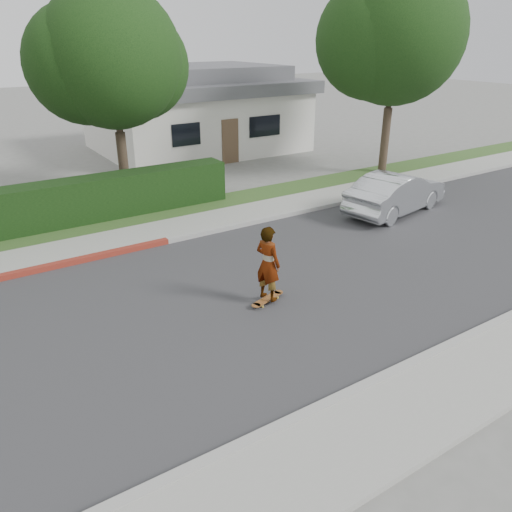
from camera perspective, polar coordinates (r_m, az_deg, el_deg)
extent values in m
plane|color=slate|center=(11.49, -6.45, -6.15)|extent=(120.00, 120.00, 0.00)
cube|color=#2D2D30|center=(11.49, -6.45, -6.13)|extent=(60.00, 8.00, 0.01)
cube|color=#9E9E99|center=(8.62, 6.59, -17.27)|extent=(60.00, 0.20, 0.15)
cube|color=gray|center=(8.15, 10.83, -20.68)|extent=(60.00, 1.60, 0.12)
cube|color=#9E9E99|center=(14.89, -13.64, 0.90)|extent=(60.00, 0.20, 0.15)
cube|color=gray|center=(15.69, -14.78, 1.92)|extent=(60.00, 1.60, 0.12)
cube|color=#2D4C1E|center=(17.14, -16.54, 3.55)|extent=(60.00, 1.60, 0.10)
cube|color=black|center=(16.99, -27.09, 4.20)|extent=(15.00, 1.00, 1.50)
cylinder|color=#33261C|center=(19.42, -14.88, 9.83)|extent=(0.36, 0.36, 2.52)
cylinder|color=#33261C|center=(19.07, -15.49, 15.33)|extent=(0.24, 0.24, 2.10)
sphere|color=black|center=(18.91, -16.16, 20.98)|extent=(4.80, 4.80, 4.80)
sphere|color=black|center=(19.07, -18.90, 20.07)|extent=(4.08, 4.08, 4.08)
sphere|color=black|center=(19.50, -13.67, 20.40)|extent=(3.84, 3.84, 3.84)
cylinder|color=#33261C|center=(23.24, 14.50, 12.55)|extent=(0.36, 0.36, 2.88)
cylinder|color=#33261C|center=(22.94, 15.08, 17.83)|extent=(0.24, 0.24, 2.40)
sphere|color=black|center=(22.84, 15.70, 23.20)|extent=(5.60, 5.60, 5.60)
sphere|color=black|center=(22.54, 13.34, 22.91)|extent=(4.76, 4.76, 4.76)
sphere|color=black|center=(23.71, 16.62, 22.37)|extent=(4.48, 4.48, 4.48)
cube|color=beige|center=(28.17, -6.88, 15.12)|extent=(10.00, 8.00, 3.00)
cube|color=#4C4C51|center=(27.95, -7.07, 18.77)|extent=(10.60, 8.60, 0.60)
cube|color=#4C4C51|center=(27.91, -7.14, 19.99)|extent=(8.40, 6.40, 0.80)
cube|color=black|center=(23.51, -7.98, 13.58)|extent=(1.40, 0.06, 1.00)
cube|color=black|center=(25.60, 1.01, 14.63)|extent=(1.80, 0.06, 1.00)
cube|color=brown|center=(24.65, -2.96, 12.95)|extent=(0.90, 0.06, 2.10)
cylinder|color=gold|center=(11.48, 0.76, -5.79)|extent=(0.06, 0.05, 0.06)
cylinder|color=gold|center=(11.57, 0.15, -5.54)|extent=(0.06, 0.05, 0.06)
cylinder|color=gold|center=(11.87, 2.48, -4.76)|extent=(0.06, 0.05, 0.06)
cylinder|color=gold|center=(11.95, 1.88, -4.52)|extent=(0.06, 0.05, 0.06)
cube|color=silver|center=(11.51, 0.46, -5.49)|extent=(0.09, 0.17, 0.02)
cube|color=silver|center=(11.89, 2.18, -4.47)|extent=(0.09, 0.17, 0.02)
cube|color=brown|center=(11.69, 1.34, -4.88)|extent=(0.86, 0.44, 0.02)
cylinder|color=brown|center=(11.40, 0.01, -5.66)|extent=(0.26, 0.26, 0.02)
cylinder|color=brown|center=(11.98, 2.60, -4.14)|extent=(0.26, 0.26, 0.02)
imported|color=white|center=(11.28, 1.38, -0.87)|extent=(0.59, 0.74, 1.78)
imported|color=silver|center=(18.14, 15.71, 6.97)|extent=(4.52, 2.29, 1.42)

